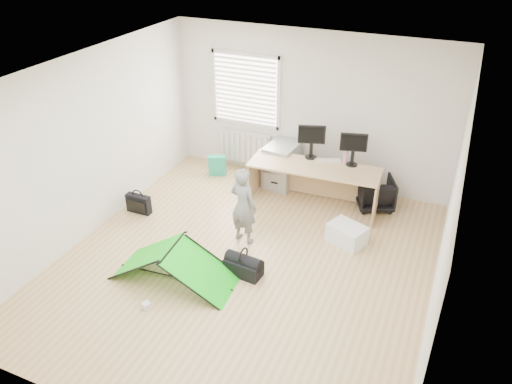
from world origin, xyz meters
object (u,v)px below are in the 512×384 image
at_px(desk, 313,186).
at_px(duffel_bag, 244,267).
at_px(laptop_bag, 139,204).
at_px(person, 243,206).
at_px(filing_cabinet, 282,165).
at_px(monitor_left, 311,146).
at_px(storage_crate, 347,234).
at_px(office_chair, 375,193).
at_px(thermos, 345,157).
at_px(monitor_right, 353,154).
at_px(kite, 174,263).

xyz_separation_m(desk, duffel_bag, (-0.30, -2.11, -0.25)).
height_order(laptop_bag, duffel_bag, laptop_bag).
bearing_deg(person, filing_cabinet, -74.58).
distance_m(monitor_left, storage_crate, 1.68).
bearing_deg(filing_cabinet, person, -81.84).
xyz_separation_m(filing_cabinet, storage_crate, (1.54, -1.31, -0.24)).
relative_size(filing_cabinet, laptop_bag, 1.85).
relative_size(filing_cabinet, storage_crate, 1.45).
bearing_deg(laptop_bag, filing_cabinet, 45.38).
height_order(monitor_left, duffel_bag, monitor_left).
relative_size(monitor_left, office_chair, 0.76).
relative_size(desk, thermos, 8.92).
height_order(thermos, person, person).
relative_size(monitor_right, office_chair, 0.74).
bearing_deg(storage_crate, filing_cabinet, 139.70).
relative_size(filing_cabinet, kite, 0.46).
height_order(monitor_right, laptop_bag, monitor_right).
xyz_separation_m(laptop_bag, duffel_bag, (2.24, -0.77, -0.05)).
relative_size(thermos, duffel_bag, 0.47).
height_order(person, storage_crate, person).
height_order(desk, kite, desk).
distance_m(thermos, office_chair, 0.80).
xyz_separation_m(storage_crate, duffel_bag, (-1.11, -1.28, -0.04)).
xyz_separation_m(person, laptop_bag, (-1.91, 0.03, -0.45)).
distance_m(monitor_left, laptop_bag, 3.00).
bearing_deg(monitor_left, duffel_bag, -110.81).
height_order(desk, office_chair, desk).
height_order(monitor_right, duffel_bag, monitor_right).
height_order(monitor_right, storage_crate, monitor_right).
xyz_separation_m(filing_cabinet, person, (0.10, -1.86, 0.22)).
xyz_separation_m(thermos, office_chair, (0.54, 0.05, -0.58)).
bearing_deg(monitor_right, monitor_left, 165.07).
height_order(kite, storage_crate, kite).
relative_size(filing_cabinet, person, 0.64).
height_order(desk, laptop_bag, desk).
xyz_separation_m(desk, storage_crate, (0.81, -0.83, -0.21)).
bearing_deg(thermos, person, -122.10).
relative_size(office_chair, storage_crate, 1.09).
bearing_deg(monitor_left, office_chair, -14.13).
distance_m(thermos, storage_crate, 1.39).
relative_size(desk, monitor_right, 4.95).
height_order(thermos, duffel_bag, thermos).
xyz_separation_m(monitor_right, kite, (-1.65, -2.85, -0.67)).
distance_m(storage_crate, laptop_bag, 3.39).
relative_size(monitor_right, thermos, 1.80).
bearing_deg(monitor_left, thermos, -15.89).
bearing_deg(duffel_bag, office_chair, 68.60).
relative_size(filing_cabinet, office_chair, 1.32).
distance_m(filing_cabinet, duffel_bag, 2.64).
xyz_separation_m(desk, monitor_left, (-0.16, 0.29, 0.58)).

